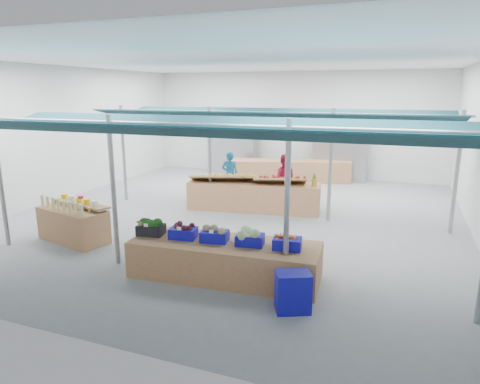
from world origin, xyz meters
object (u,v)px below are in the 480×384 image
(veg_counter, at_px, (225,259))
(vendor_right, at_px, (284,179))
(vendor_left, at_px, (230,175))
(bottle_shelf, at_px, (75,223))
(crate_stack, at_px, (293,292))
(fruit_counter, at_px, (254,196))

(veg_counter, distance_m, vendor_right, 5.74)
(vendor_left, distance_m, vendor_right, 1.80)
(vendor_right, bearing_deg, bottle_shelf, 45.81)
(crate_stack, xyz_separation_m, vendor_left, (-3.73, 6.52, 0.44))
(crate_stack, distance_m, vendor_left, 7.52)
(bottle_shelf, distance_m, veg_counter, 4.11)
(bottle_shelf, height_order, veg_counter, bottle_shelf)
(fruit_counter, distance_m, vendor_left, 1.67)
(veg_counter, xyz_separation_m, fruit_counter, (-1.02, 4.61, 0.07))
(bottle_shelf, height_order, vendor_right, vendor_right)
(bottle_shelf, relative_size, fruit_counter, 0.49)
(bottle_shelf, height_order, crate_stack, bottle_shelf)
(crate_stack, bearing_deg, vendor_right, 106.47)
(veg_counter, height_order, vendor_left, vendor_left)
(bottle_shelf, bearing_deg, crate_stack, -0.81)
(bottle_shelf, relative_size, vendor_right, 1.22)
(fruit_counter, xyz_separation_m, vendor_right, (0.60, 1.10, 0.36))
(fruit_counter, xyz_separation_m, vendor_left, (-1.20, 1.10, 0.36))
(crate_stack, relative_size, vendor_right, 0.42)
(fruit_counter, bearing_deg, vendor_left, 128.87)
(fruit_counter, height_order, crate_stack, fruit_counter)
(fruit_counter, bearing_deg, veg_counter, -86.17)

